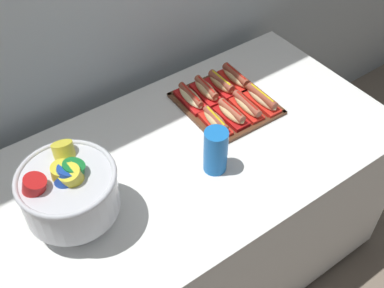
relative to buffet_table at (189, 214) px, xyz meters
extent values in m
plane|color=#7A6B5B|center=(0.00, 0.00, -0.41)|extent=(10.00, 10.00, 0.00)
cube|color=white|center=(0.00, 0.00, 0.00)|extent=(1.58, 0.84, 0.74)
cylinder|color=black|center=(0.67, -0.30, -0.39)|extent=(0.05, 0.05, 0.04)
cylinder|color=black|center=(0.67, 0.30, -0.39)|extent=(0.05, 0.05, 0.04)
cube|color=#56331E|center=(0.28, 0.13, 0.37)|extent=(0.34, 0.37, 0.01)
cube|color=#56331E|center=(0.27, -0.04, 0.38)|extent=(0.33, 0.02, 0.01)
cube|color=#56331E|center=(0.28, 0.30, 0.38)|extent=(0.33, 0.02, 0.01)
cube|color=#56331E|center=(0.12, 0.13, 0.38)|extent=(0.02, 0.36, 0.01)
cube|color=#56331E|center=(0.43, 0.13, 0.38)|extent=(0.02, 0.36, 0.01)
cube|color=red|center=(0.16, 0.05, 0.39)|extent=(0.07, 0.16, 0.02)
ellipsoid|color=tan|center=(0.16, 0.05, 0.41)|extent=(0.06, 0.15, 0.04)
cylinder|color=#9E4C38|center=(0.16, 0.05, 0.42)|extent=(0.04, 0.14, 0.03)
cylinder|color=yellow|center=(0.16, 0.05, 0.43)|extent=(0.02, 0.12, 0.01)
cube|color=#B21414|center=(0.24, 0.05, 0.39)|extent=(0.07, 0.15, 0.02)
ellipsoid|color=#E0BC7F|center=(0.24, 0.05, 0.41)|extent=(0.05, 0.14, 0.04)
cylinder|color=#A8563D|center=(0.24, 0.05, 0.42)|extent=(0.03, 0.13, 0.03)
cylinder|color=red|center=(0.24, 0.05, 0.44)|extent=(0.01, 0.11, 0.01)
cube|color=red|center=(0.31, 0.05, 0.39)|extent=(0.07, 0.17, 0.02)
ellipsoid|color=#E0BC7F|center=(0.31, 0.05, 0.41)|extent=(0.05, 0.15, 0.04)
cylinder|color=#9E4C38|center=(0.31, 0.05, 0.42)|extent=(0.04, 0.15, 0.03)
cylinder|color=red|center=(0.31, 0.05, 0.43)|extent=(0.02, 0.13, 0.01)
cube|color=red|center=(0.39, 0.04, 0.39)|extent=(0.06, 0.18, 0.02)
ellipsoid|color=beige|center=(0.39, 0.04, 0.41)|extent=(0.05, 0.17, 0.04)
cylinder|color=brown|center=(0.39, 0.04, 0.42)|extent=(0.04, 0.16, 0.03)
cylinder|color=yellow|center=(0.39, 0.04, 0.44)|extent=(0.01, 0.13, 0.01)
cube|color=red|center=(0.17, 0.21, 0.39)|extent=(0.08, 0.17, 0.02)
ellipsoid|color=beige|center=(0.17, 0.21, 0.41)|extent=(0.06, 0.16, 0.04)
cylinder|color=brown|center=(0.17, 0.21, 0.42)|extent=(0.04, 0.15, 0.03)
cylinder|color=red|center=(0.17, 0.21, 0.43)|extent=(0.02, 0.13, 0.01)
cube|color=red|center=(0.24, 0.21, 0.39)|extent=(0.08, 0.16, 0.02)
ellipsoid|color=#E0BC7F|center=(0.24, 0.21, 0.41)|extent=(0.06, 0.15, 0.04)
cylinder|color=#A8563D|center=(0.24, 0.21, 0.42)|extent=(0.04, 0.14, 0.03)
cylinder|color=red|center=(0.24, 0.21, 0.44)|extent=(0.02, 0.12, 0.01)
cube|color=red|center=(0.32, 0.21, 0.39)|extent=(0.06, 0.15, 0.02)
ellipsoid|color=tan|center=(0.32, 0.21, 0.41)|extent=(0.05, 0.14, 0.04)
cylinder|color=#9E4C38|center=(0.32, 0.21, 0.42)|extent=(0.03, 0.14, 0.03)
cylinder|color=yellow|center=(0.32, 0.21, 0.44)|extent=(0.01, 0.12, 0.01)
cube|color=red|center=(0.39, 0.21, 0.39)|extent=(0.07, 0.17, 0.02)
ellipsoid|color=#E0BC7F|center=(0.39, 0.21, 0.41)|extent=(0.06, 0.16, 0.04)
cylinder|color=brown|center=(0.39, 0.21, 0.42)|extent=(0.04, 0.15, 0.03)
cylinder|color=red|center=(0.39, 0.21, 0.44)|extent=(0.01, 0.12, 0.01)
cylinder|color=silver|center=(-0.46, -0.03, 0.38)|extent=(0.20, 0.20, 0.02)
cone|color=silver|center=(-0.46, -0.03, 0.42)|extent=(0.07, 0.07, 0.05)
cylinder|color=silver|center=(-0.46, -0.03, 0.51)|extent=(0.29, 0.29, 0.14)
torus|color=silver|center=(-0.46, -0.03, 0.58)|extent=(0.30, 0.30, 0.02)
cylinder|color=#197A33|center=(-0.44, -0.03, 0.56)|extent=(0.12, 0.09, 0.14)
cylinder|color=yellow|center=(-0.42, 0.04, 0.56)|extent=(0.10, 0.13, 0.15)
cylinder|color=yellow|center=(-0.46, -0.02, 0.56)|extent=(0.10, 0.09, 0.13)
cylinder|color=red|center=(-0.55, -0.01, 0.56)|extent=(0.12, 0.11, 0.14)
cylinder|color=#1E47B2|center=(-0.47, -0.04, 0.56)|extent=(0.13, 0.10, 0.15)
cylinder|color=yellow|center=(-0.44, -0.05, 0.56)|extent=(0.11, 0.10, 0.14)
cylinder|color=blue|center=(0.04, -0.11, 0.42)|extent=(0.08, 0.08, 0.10)
cylinder|color=blue|center=(0.04, -0.11, 0.44)|extent=(0.08, 0.08, 0.10)
cylinder|color=blue|center=(0.04, -0.11, 0.46)|extent=(0.08, 0.08, 0.10)
cylinder|color=blue|center=(0.04, -0.11, 0.48)|extent=(0.08, 0.08, 0.10)
cylinder|color=blue|center=(0.04, -0.11, 0.49)|extent=(0.08, 0.08, 0.10)
camera|label=1|loc=(-0.69, -0.98, 1.65)|focal=45.44mm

